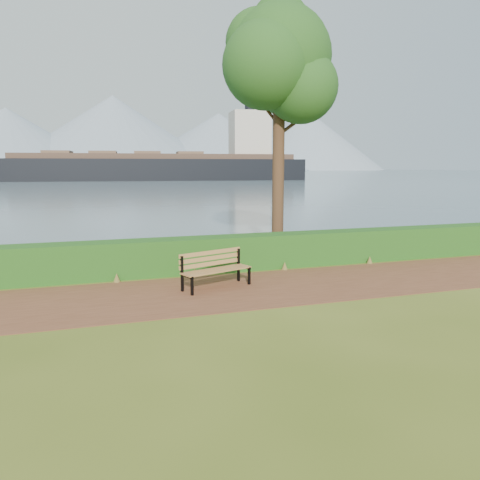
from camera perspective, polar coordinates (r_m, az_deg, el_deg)
name	(u,v)px	position (r m, az deg, el deg)	size (l,w,h in m)	color
ground	(258,292)	(11.45, 2.17, -6.32)	(140.00, 140.00, 0.00)	#495B1A
path	(254,288)	(11.72, 1.66, -5.93)	(40.00, 3.40, 0.01)	brown
hedge	(227,253)	(13.75, -1.57, -1.60)	(32.00, 0.85, 1.00)	#1E4B15
water	(93,173)	(270.41, -17.43, 7.85)	(700.00, 510.00, 0.00)	#425D6A
mountains	(77,137)	(417.18, -19.20, 11.80)	(585.00, 190.00, 70.00)	gray
bench	(214,267)	(11.74, -3.14, -3.27)	(1.91, 1.11, 0.92)	black
tree	(280,63)	(16.49, 4.86, 20.67)	(4.07, 3.80, 8.58)	#361F16
cargo_ship	(169,167)	(107.77, -8.71, 8.78)	(66.73, 17.20, 20.04)	black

